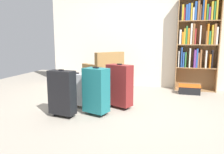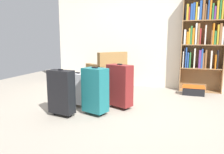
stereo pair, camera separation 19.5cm
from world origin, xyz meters
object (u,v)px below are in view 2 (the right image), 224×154
at_px(bookshelf, 202,38).
at_px(storage_box, 193,90).
at_px(mug, 125,91).
at_px(suitcase_teal, 95,90).
at_px(suitcase_dark_red, 120,85).
at_px(suitcase_black, 61,92).
at_px(armchair, 107,77).
at_px(suitcase_silver, 78,88).

xyz_separation_m(bookshelf, storage_box, (-0.13, -0.40, -1.09)).
distance_m(bookshelf, mug, 2.07).
height_order(mug, suitcase_teal, suitcase_teal).
bearing_deg(bookshelf, mug, -153.92).
distance_m(storage_box, suitcase_teal, 2.36).
distance_m(bookshelf, storage_box, 1.17).
distance_m(suitcase_teal, suitcase_dark_red, 0.51).
height_order(mug, suitcase_dark_red, suitcase_dark_red).
bearing_deg(suitcase_black, armchair, 87.40).
height_order(bookshelf, suitcase_teal, bookshelf).
bearing_deg(suitcase_dark_red, suitcase_silver, -171.71).
bearing_deg(bookshelf, storage_box, -108.25).
bearing_deg(suitcase_black, suitcase_teal, 26.49).
relative_size(suitcase_dark_red, suitcase_silver, 1.27).
xyz_separation_m(storage_box, suitcase_silver, (-1.98, -1.47, 0.21)).
distance_m(bookshelf, suitcase_black, 3.31).
bearing_deg(armchair, mug, -18.95).
relative_size(armchair, suitcase_black, 1.35).
bearing_deg(suitcase_silver, mug, 63.08).
distance_m(armchair, mug, 0.57).
relative_size(armchair, suitcase_teal, 1.30).
bearing_deg(suitcase_dark_red, suitcase_black, -137.63).
bearing_deg(mug, suitcase_dark_red, -80.40).
relative_size(suitcase_teal, suitcase_silver, 1.25).
height_order(mug, suitcase_black, suitcase_black).
bearing_deg(bookshelf, suitcase_dark_red, -127.97).
bearing_deg(armchair, suitcase_teal, -76.70).
height_order(suitcase_dark_red, suitcase_silver, suitcase_dark_red).
xyz_separation_m(mug, suitcase_black, (-0.56, -1.67, 0.33)).
distance_m(bookshelf, armchair, 2.28).
distance_m(mug, suitcase_black, 1.79).
relative_size(bookshelf, suitcase_dark_red, 2.71).
distance_m(bookshelf, suitcase_dark_red, 2.37).
bearing_deg(suitcase_silver, storage_box, 36.60).
xyz_separation_m(armchair, suitcase_black, (-0.08, -1.83, 0.06)).
bearing_deg(suitcase_dark_red, mug, 99.60).
relative_size(suitcase_teal, suitcase_black, 1.03).
distance_m(suitcase_dark_red, suitcase_silver, 0.75).
distance_m(storage_box, suitcase_dark_red, 1.87).
bearing_deg(armchair, suitcase_black, -92.60).
bearing_deg(suitcase_silver, bookshelf, 41.53).
relative_size(mug, suitcase_dark_red, 0.16).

